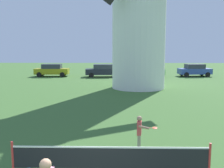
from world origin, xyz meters
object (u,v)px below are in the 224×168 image
object	(u,v)px
parked_car_mustard	(52,70)
player_far	(140,131)
tennis_net	(110,158)
parked_car_green	(146,70)
parked_car_black	(104,70)
windmill	(139,4)
parked_car_blue	(195,70)

from	to	relation	value
parked_car_mustard	player_far	bearing A→B (deg)	-68.93
tennis_net	parked_car_mustard	distance (m)	27.16
parked_car_mustard	parked_car_green	size ratio (longest dim) A/B	0.96
parked_car_black	tennis_net	bearing A→B (deg)	-86.47
windmill	player_far	size ratio (longest dim) A/B	12.47
windmill	parked_car_blue	bearing A→B (deg)	51.30
parked_car_mustard	parked_car_blue	xyz separation A→B (m)	(18.16, 0.45, -0.00)
parked_car_black	windmill	bearing A→B (deg)	-68.46
player_far	windmill	bearing A→B (deg)	85.67
parked_car_mustard	parked_car_green	bearing A→B (deg)	-2.01
parked_car_black	parked_car_blue	bearing A→B (deg)	4.16
windmill	tennis_net	world-z (taller)	windmill
parked_car_mustard	parked_car_blue	size ratio (longest dim) A/B	1.02
tennis_net	parked_car_blue	xyz separation A→B (m)	(10.00, 26.35, 0.12)
windmill	parked_car_blue	xyz separation A→B (m)	(7.98, 9.95, -6.51)
windmill	parked_car_mustard	distance (m)	15.38
parked_car_mustard	parked_car_blue	distance (m)	18.17
windmill	parked_car_mustard	world-z (taller)	windmill
parked_car_mustard	parked_car_black	bearing A→B (deg)	-3.43
parked_car_blue	tennis_net	bearing A→B (deg)	-110.78
tennis_net	player_far	distance (m)	2.44
parked_car_mustard	parked_car_green	distance (m)	11.91
tennis_net	parked_car_green	world-z (taller)	parked_car_green
player_far	parked_car_black	world-z (taller)	parked_car_black
windmill	parked_car_blue	world-z (taller)	windmill
parked_car_green	parked_car_blue	size ratio (longest dim) A/B	1.06
tennis_net	parked_car_black	world-z (taller)	parked_car_black
parked_car_mustard	parked_car_black	distance (m)	6.60
parked_car_green	tennis_net	bearing A→B (deg)	-98.35
parked_car_blue	parked_car_green	bearing A→B (deg)	-172.14
windmill	parked_car_black	xyz separation A→B (m)	(-3.60, 9.11, -6.51)
tennis_net	parked_car_blue	size ratio (longest dim) A/B	1.22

